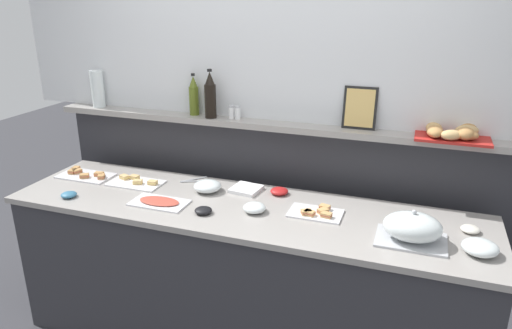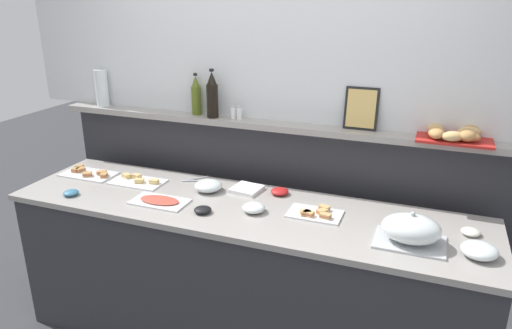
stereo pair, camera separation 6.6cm
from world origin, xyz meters
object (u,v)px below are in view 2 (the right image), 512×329
Objects in this scene: wine_bottle_dark at (212,96)px; condiment_bowl_cream at (471,232)px; condiment_bowl_red at (203,210)px; salt_shaker at (233,112)px; condiment_bowl_teal at (71,193)px; serving_tongs at (195,180)px; cold_cuts_platter at (160,201)px; glass_bowl_medium at (479,251)px; condiment_bowl_dark at (280,191)px; glass_bowl_large at (254,208)px; napkin_stack at (247,189)px; bread_basket at (456,134)px; sandwich_platter_rear at (89,173)px; glass_bowl_small at (208,186)px; framed_picture at (361,109)px; pepper_shaker at (239,113)px; water_carafe at (102,88)px; sandwich_platter_side at (316,213)px; sandwich_platter_front at (138,181)px; serving_cloche at (411,230)px; olive_oil_bottle at (196,96)px.

condiment_bowl_cream is at bearing -11.99° from wine_bottle_dark.
salt_shaker reaches higher than condiment_bowl_red.
condiment_bowl_teal is at bearing -175.39° from condiment_bowl_red.
cold_cuts_platter is at bearing -94.35° from serving_tongs.
cold_cuts_platter is 1.71m from glass_bowl_medium.
salt_shaker is (-0.40, 0.21, 0.41)m from condiment_bowl_dark.
glass_bowl_large reaches higher than napkin_stack.
glass_bowl_large is 1.19m from bread_basket.
serving_tongs is at bearing 174.52° from condiment_bowl_cream.
condiment_bowl_red is 0.74m from salt_shaker.
sandwich_platter_rear is at bearing -179.84° from condiment_bowl_cream.
glass_bowl_medium is 1.55m from glass_bowl_small.
framed_picture is at bearing 48.82° from glass_bowl_large.
serving_tongs is 1.98× the size of pepper_shaker.
glass_bowl_small is 1.15m from water_carafe.
glass_bowl_medium reaches higher than glass_bowl_large.
sandwich_platter_side is 0.87m from pepper_shaker.
napkin_stack is at bearing -51.52° from salt_shaker.
sandwich_platter_rear is 1.02m from condiment_bowl_red.
pepper_shaker reaches higher than condiment_bowl_cream.
sandwich_platter_front is 0.87× the size of bread_basket.
pepper_shaker is (-1.14, 0.56, 0.36)m from serving_cloche.
sandwich_platter_front is 0.79m from pepper_shaker.
framed_picture reaches higher than bread_basket.
sandwich_platter_front is 2.07× the size of glass_bowl_medium.
glass_bowl_large is 0.29m from condiment_bowl_dark.
serving_cloche reaches higher than sandwich_platter_rear.
water_carafe reaches higher than condiment_bowl_teal.
condiment_bowl_teal is at bearing -158.32° from condiment_bowl_dark.
glass_bowl_medium is 1.92m from olive_oil_bottle.
condiment_bowl_red is at bearing -6.03° from cold_cuts_platter.
glass_bowl_medium is 1.15m from condiment_bowl_dark.
wine_bottle_dark reaches higher than glass_bowl_large.
serving_cloche is at bearing -144.59° from condiment_bowl_cream.
wine_bottle_dark reaches higher than water_carafe.
serving_tongs is 0.56m from wine_bottle_dark.
sandwich_platter_side is 0.72m from glass_bowl_small.
glass_bowl_small is at bearing -54.75° from olive_oil_bottle.
serving_cloche is 0.83m from framed_picture.
sandwich_platter_side is at bearing -7.91° from glass_bowl_small.
condiment_bowl_red is at bearing -22.90° from sandwich_platter_front.
sandwich_platter_front is 1.02× the size of serving_cloche.
framed_picture is (0.85, 0.36, 0.48)m from glass_bowl_small.
serving_cloche is at bearing -58.22° from framed_picture.
glass_bowl_medium is at bearing -5.02° from sandwich_platter_rear.
serving_tongs is at bearing 178.44° from condiment_bowl_dark.
sandwich_platter_front reaches higher than condiment_bowl_red.
glass_bowl_large is at bearing -166.21° from sandwich_platter_side.
water_carafe is at bearing 171.81° from condiment_bowl_cream.
sandwich_platter_rear is 1.32m from condiment_bowl_dark.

